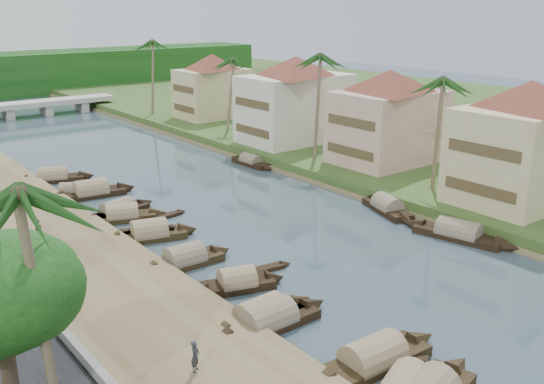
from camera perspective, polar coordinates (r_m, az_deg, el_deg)
ground at (r=43.64m, az=6.76°, el=-6.25°), size 220.00×220.00×0.00m
left_bank at (r=52.54m, az=-22.19°, el=-2.86°), size 10.00×180.00×0.80m
right_bank at (r=69.67m, az=6.39°, el=3.27°), size 16.00×180.00×1.20m
far_right_fill at (r=98.68m, az=22.08°, el=6.24°), size 60.00×220.00×1.15m
bridge at (r=105.28m, az=-22.10°, el=7.49°), size 28.00×4.00×2.40m
building_near at (r=55.30m, az=22.72°, el=4.51°), size 14.85×14.85×10.20m
building_mid at (r=65.21m, az=10.89°, el=7.08°), size 14.11×14.11×9.70m
building_far at (r=74.34m, az=2.19°, el=8.80°), size 15.59×15.59×10.20m
building_distant at (r=90.99m, az=-5.59°, el=9.97°), size 12.62×12.62×9.20m
sampan_2 at (r=31.63m, az=9.48°, el=-15.32°), size 9.16×2.34×2.37m
sampan_3 at (r=34.47m, az=-0.35°, el=-12.11°), size 8.70×2.10×2.32m
sampan_4 at (r=34.97m, az=-1.06°, el=-11.66°), size 8.00×2.18×2.25m
sampan_5 at (r=38.83m, az=-3.30°, el=-8.59°), size 6.79×3.48×2.13m
sampan_6 at (r=42.48m, az=-8.20°, el=-6.38°), size 7.61×2.07×2.26m
sampan_7 at (r=48.24m, az=-11.90°, el=-3.66°), size 6.28×3.67×1.75m
sampan_8 at (r=47.57m, az=-11.44°, el=-3.91°), size 7.93×3.91×2.37m
sampan_9 at (r=53.37m, az=-14.31°, el=-1.77°), size 8.13×3.49×2.05m
sampan_10 at (r=52.07m, az=-13.91°, el=-2.22°), size 7.68×4.20×2.11m
sampan_11 at (r=59.34m, az=-16.65°, el=-0.03°), size 8.86×3.07×2.46m
sampan_12 at (r=60.03m, az=-18.12°, el=0.01°), size 7.09×4.90×1.82m
sampan_13 at (r=65.58m, az=-19.88°, el=1.28°), size 8.31×4.62×2.25m
sampan_14 at (r=48.84m, az=17.14°, el=-3.79°), size 3.86×9.67×2.29m
sampan_15 at (r=53.59m, az=10.79°, el=-1.44°), size 4.08×8.20×2.17m
sampan_16 at (r=67.97m, az=-2.00°, el=2.85°), size 1.72×7.41×1.85m
canoe_1 at (r=41.31m, az=-1.04°, el=-7.39°), size 4.86×1.40×0.78m
canoe_2 at (r=51.99m, az=-10.20°, el=-2.37°), size 4.90×1.37×0.70m
palm_1 at (r=55.70m, az=15.65°, el=9.90°), size 3.20×3.20×11.37m
palm_2 at (r=64.90m, az=4.31°, el=12.43°), size 3.20×3.20×12.53m
palm_3 at (r=80.07m, az=-4.21°, el=12.18°), size 3.20×3.20×10.82m
palm_4 at (r=21.73m, az=-21.76°, el=-0.43°), size 3.20×3.20×11.58m
palm_7 at (r=94.19m, az=-11.47°, el=13.55°), size 3.20×3.20×12.37m
tree_6 at (r=79.46m, az=3.78°, el=9.68°), size 4.02×4.02×7.48m
person_near at (r=29.56m, az=-7.24°, el=-15.07°), size 0.68×0.65×1.57m
person_far at (r=46.84m, az=-21.22°, el=-3.46°), size 0.89×0.71×1.78m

